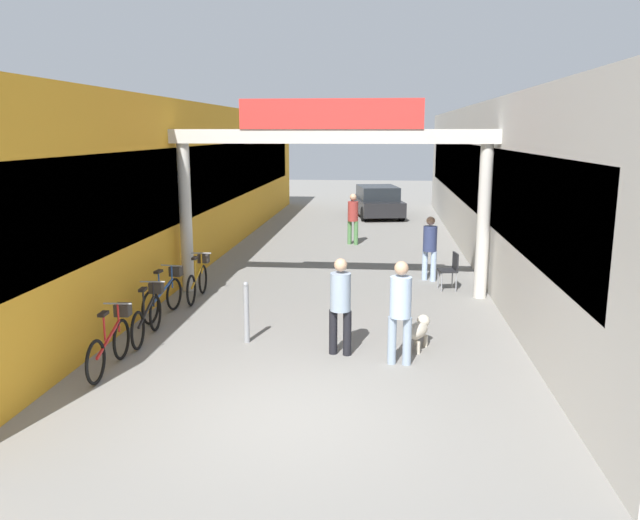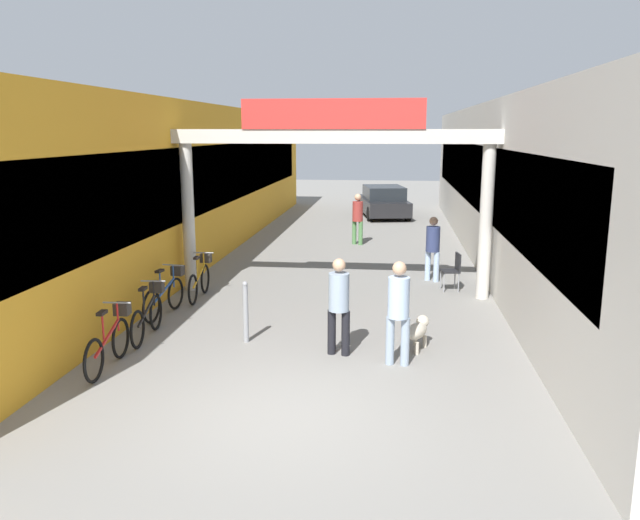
% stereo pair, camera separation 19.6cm
% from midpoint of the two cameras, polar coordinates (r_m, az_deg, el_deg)
% --- Properties ---
extents(ground_plane, '(80.00, 80.00, 0.00)m').
position_cam_midpoint_polar(ground_plane, '(8.45, -3.34, -13.97)').
color(ground_plane, gray).
extents(storefront_left, '(3.00, 26.00, 4.39)m').
position_cam_midpoint_polar(storefront_left, '(19.62, -13.20, 7.12)').
color(storefront_left, gold).
rests_on(storefront_left, ground_plane).
extents(storefront_right, '(3.00, 26.00, 4.39)m').
position_cam_midpoint_polar(storefront_right, '(18.97, 17.57, 6.74)').
color(storefront_right, beige).
rests_on(storefront_right, ground_plane).
extents(arcade_sign_gateway, '(7.40, 0.47, 4.34)m').
position_cam_midpoint_polar(arcade_sign_gateway, '(13.84, 0.62, 9.24)').
color(arcade_sign_gateway, beige).
rests_on(arcade_sign_gateway, ground_plane).
extents(pedestrian_with_dog, '(0.39, 0.37, 1.69)m').
position_cam_midpoint_polar(pedestrian_with_dog, '(9.89, 6.80, -4.20)').
color(pedestrian_with_dog, '#8C9EB2').
rests_on(pedestrian_with_dog, ground_plane).
extents(pedestrian_companion, '(0.40, 0.40, 1.64)m').
position_cam_midpoint_polar(pedestrian_companion, '(10.26, 1.33, -3.72)').
color(pedestrian_companion, black).
rests_on(pedestrian_companion, ground_plane).
extents(pedestrian_carrying_crate, '(0.47, 0.47, 1.61)m').
position_cam_midpoint_polar(pedestrian_carrying_crate, '(15.60, 9.66, 1.41)').
color(pedestrian_carrying_crate, '#A5BFE0').
rests_on(pedestrian_carrying_crate, ground_plane).
extents(pedestrian_elderly_walking, '(0.46, 0.46, 1.67)m').
position_cam_midpoint_polar(pedestrian_elderly_walking, '(20.39, 2.76, 4.07)').
color(pedestrian_elderly_walking, '#4C7F47').
rests_on(pedestrian_elderly_walking, ground_plane).
extents(dog_on_leash, '(0.51, 0.77, 0.54)m').
position_cam_midpoint_polar(dog_on_leash, '(10.82, 8.50, -6.31)').
color(dog_on_leash, beige).
rests_on(dog_on_leash, ground_plane).
extents(bicycle_red_nearest, '(0.46, 1.69, 0.98)m').
position_cam_midpoint_polar(bicycle_red_nearest, '(10.37, -19.05, -7.06)').
color(bicycle_red_nearest, black).
rests_on(bicycle_red_nearest, ground_plane).
extents(bicycle_black_second, '(0.46, 1.69, 0.98)m').
position_cam_midpoint_polar(bicycle_black_second, '(11.67, -15.88, -4.79)').
color(bicycle_black_second, black).
rests_on(bicycle_black_second, ground_plane).
extents(bicycle_blue_third, '(0.46, 1.68, 0.98)m').
position_cam_midpoint_polar(bicycle_blue_third, '(12.98, -14.41, -3.04)').
color(bicycle_blue_third, black).
rests_on(bicycle_blue_third, ground_plane).
extents(bicycle_orange_farthest, '(0.46, 1.69, 0.98)m').
position_cam_midpoint_polar(bicycle_orange_farthest, '(14.14, -11.46, -1.71)').
color(bicycle_orange_farthest, black).
rests_on(bicycle_orange_farthest, ground_plane).
extents(bollard_post_metal, '(0.10, 0.10, 1.10)m').
position_cam_midpoint_polar(bollard_post_metal, '(11.03, -7.26, -4.71)').
color(bollard_post_metal, gray).
rests_on(bollard_post_metal, ground_plane).
extents(cafe_chair_black_nearer, '(0.46, 0.46, 0.89)m').
position_cam_midpoint_polar(cafe_chair_black_nearer, '(14.82, 11.51, -0.68)').
color(cafe_chair_black_nearer, gray).
rests_on(cafe_chair_black_nearer, ground_plane).
extents(parked_car_black, '(2.46, 4.25, 1.33)m').
position_cam_midpoint_polar(parked_car_black, '(27.33, 5.03, 5.33)').
color(parked_car_black, black).
rests_on(parked_car_black, ground_plane).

